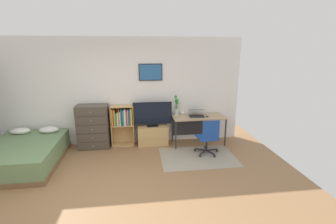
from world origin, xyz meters
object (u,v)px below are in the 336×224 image
bed (24,154)px  laptop (196,113)px  tv_stand (153,135)px  dresser (93,127)px  office_chair (209,136)px  bookshelf (122,121)px  bamboo_vase (176,105)px  television (152,114)px  computer_mouse (207,116)px  desk (198,120)px  wine_glass (183,112)px

bed → laptop: laptop is taller
tv_stand → laptop: laptop is taller
dresser → office_chair: size_ratio=1.27×
bookshelf → tv_stand: size_ratio=1.35×
bed → tv_stand: bed is taller
bamboo_vase → tv_stand: bearing=-171.9°
television → computer_mouse: television is taller
bamboo_vase → office_chair: bearing=-55.8°
bookshelf → desk: size_ratio=0.78×
dresser → wine_glass: bearing=-3.0°
laptop → wine_glass: wine_glass is taller
wine_glass → laptop: bearing=13.5°
tv_stand → desk: (1.17, -0.03, 0.36)m
bed → desk: (3.98, 0.75, 0.37)m
television → desk: size_ratio=0.74×
bookshelf → dresser: bearing=-175.6°
laptop → television: bearing=-175.6°
television → laptop: television is taller
dresser → bookshelf: bearing=4.4°
tv_stand → bamboo_vase: (0.63, 0.09, 0.75)m
dresser → television: 1.49m
laptop → computer_mouse: 0.29m
bed → dresser: bearing=28.7°
television → computer_mouse: (1.36, -0.17, -0.06)m
dresser → tv_stand: bearing=0.6°
office_chair → bamboo_vase: size_ratio=1.65×
desk → office_chair: (0.07, -0.78, -0.15)m
bed → tv_stand: 2.91m
bed → tv_stand: size_ratio=2.57×
laptop → wine_glass: (-0.37, -0.09, 0.07)m
bookshelf → wine_glass: (1.52, -0.17, 0.23)m
dresser → laptop: 2.61m
tv_stand → wine_glass: bearing=-9.8°
dresser → laptop: dresser is taller
dresser → laptop: (2.60, -0.03, 0.26)m
bed → bookshelf: bookshelf is taller
bookshelf → computer_mouse: bearing=-6.3°
tv_stand → bookshelf: bearing=177.0°
television → office_chair: size_ratio=1.13×
desk → laptop: size_ratio=2.97×
television → office_chair: (1.24, -0.79, -0.36)m
television → bamboo_vase: (0.63, 0.11, 0.19)m
tv_stand → laptop: (1.13, -0.04, 0.56)m
dresser → laptop: bearing=-0.6°
bookshelf → office_chair: (2.00, -0.85, -0.19)m
wine_glass → bed: bearing=-169.8°
computer_mouse → television: bearing=172.8°
bed → computer_mouse: size_ratio=18.97×
television → computer_mouse: bearing=-7.2°
office_chair → bookshelf: bearing=149.5°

